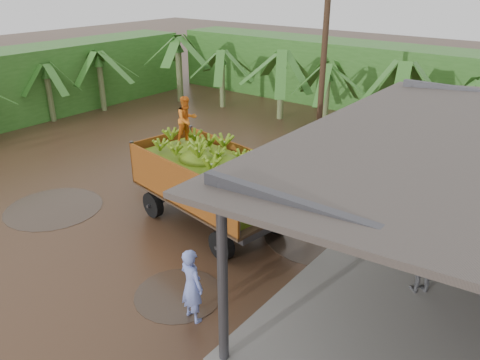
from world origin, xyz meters
name	(u,v)px	position (x,y,z in m)	size (l,w,h in m)	color
ground	(171,215)	(0.00, 0.00, 0.00)	(100.00, 100.00, 0.00)	black
hedge_north	(344,74)	(-2.00, 16.00, 1.80)	(22.00, 3.00, 3.60)	#2D661E
hedge_west	(39,81)	(-14.00, 4.00, 1.80)	(3.00, 18.00, 3.60)	#2D661E
banana_trailer	(211,180)	(1.40, 0.40, 1.51)	(7.10, 3.18, 3.79)	#BF661B
man_blue	(192,285)	(3.94, -3.16, 0.91)	(0.66, 0.44, 1.82)	#7C8FE2
man_grey	(425,263)	(7.72, 0.92, 0.88)	(1.04, 0.43, 1.77)	slate
utility_pole	(323,66)	(0.99, 7.78, 3.78)	(1.20, 0.24, 7.44)	#47301E
banana_plants	(191,99)	(-4.95, 6.26, 1.82)	(24.39, 20.47, 4.06)	#2D661E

